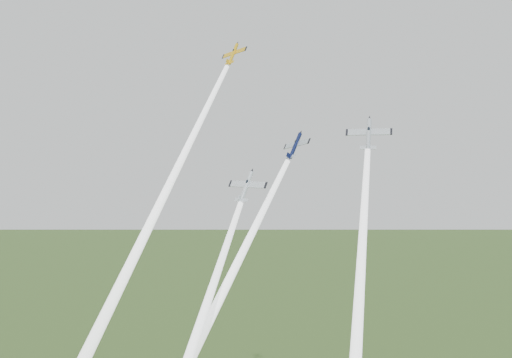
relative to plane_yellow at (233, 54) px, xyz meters
name	(u,v)px	position (x,y,z in m)	size (l,w,h in m)	color
plane_yellow	(233,54)	(0.00, 0.00, 0.00)	(6.65, 6.60, 1.04)	gold
smoke_trail_yellow	(148,228)	(-1.56, -21.54, -33.53)	(2.42, 2.42, 73.36)	white
plane_navy	(295,146)	(18.64, -5.20, -18.97)	(6.70, 6.65, 1.05)	#0C1338
smoke_trail_navy	(204,330)	(13.87, -23.77, -48.74)	(2.42, 2.42, 64.43)	white
plane_silver_right	(369,134)	(32.65, -4.38, -17.37)	(7.60, 7.54, 1.19)	silver
smoke_trail_silver_right	(356,353)	(40.42, -22.51, -48.00)	(2.42, 2.42, 66.47)	white
plane_silver_low	(246,186)	(15.52, -15.14, -26.05)	(7.31, 7.26, 1.15)	silver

